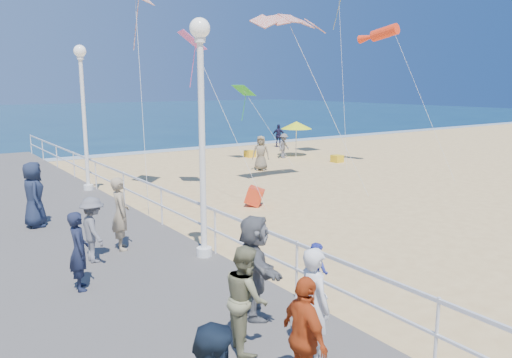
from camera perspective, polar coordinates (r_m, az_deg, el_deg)
ground at (r=15.08m, az=12.30°, el=-6.14°), size 160.00×160.00×0.00m
ocean at (r=75.64m, az=-26.77°, el=6.34°), size 160.00×90.00×0.05m
surf_line at (r=32.37m, az=-15.23°, el=2.75°), size 160.00×1.20×0.04m
boardwalk at (r=11.05m, az=-15.91°, el=-11.55°), size 5.00×44.00×0.40m
railing at (r=11.67m, az=-4.71°, el=-4.53°), size 0.05×42.00×0.55m
lamp_post_mid at (r=11.13m, az=-6.25°, el=7.31°), size 0.44×0.44×5.32m
lamp_post_far at (r=19.51m, az=-19.15°, el=8.23°), size 0.44×0.44×5.32m
woman_holding_toddler at (r=7.31m, az=6.67°, el=-14.13°), size 0.50×0.68×1.70m
toddler_held at (r=7.34m, az=6.86°, el=-10.41°), size 0.39×0.46×0.85m
spectator_0 at (r=10.25m, az=-19.59°, el=-7.74°), size 0.45×0.62×1.55m
spectator_1 at (r=7.61m, az=-1.16°, el=-13.41°), size 0.84×0.94×1.61m
spectator_2 at (r=11.73m, az=-18.12°, el=-5.52°), size 0.55×0.96×1.48m
spectator_3 at (r=6.59m, az=5.59°, el=-17.58°), size 0.52×0.98×1.59m
spectator_4 at (r=15.13m, az=-24.06°, el=-1.63°), size 0.69×0.96×1.83m
spectator_5 at (r=8.56m, az=-0.19°, el=-9.92°), size 1.07×1.74×1.79m
spectator_6 at (r=12.38m, az=-15.23°, el=-3.82°), size 0.55×0.72×1.76m
beach_walker_a at (r=29.77m, az=3.20°, el=3.81°), size 1.08×0.84×1.47m
beach_walker_b at (r=34.99m, az=2.61°, el=4.96°), size 0.92×0.95×1.60m
beach_walker_c at (r=25.41m, az=0.55°, el=2.98°), size 1.03×0.99×1.77m
box_kite at (r=17.95m, az=-0.17°, el=-2.19°), size 0.89×0.89×0.74m
beach_umbrella at (r=30.31m, az=4.64°, el=6.15°), size 1.90×1.90×2.14m
beach_chair_left at (r=30.17m, az=-0.69°, el=2.90°), size 0.55×0.55×0.40m
beach_chair_right at (r=28.53m, az=9.25°, el=2.31°), size 0.55×0.55×0.40m
kite_parafoil at (r=20.81m, az=3.94°, el=17.82°), size 3.40×0.94×0.65m
kite_windsock at (r=26.86m, az=14.51°, el=15.90°), size 0.96×2.44×1.03m
kite_diamond_pink at (r=19.74m, az=-7.34°, el=15.43°), size 1.16×1.32×0.70m
kite_diamond_green at (r=28.01m, az=-1.41°, el=10.09°), size 1.03×1.17×0.59m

